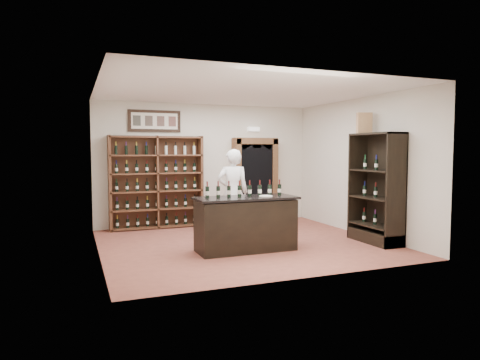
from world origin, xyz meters
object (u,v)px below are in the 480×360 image
Objects in this scene: side_cabinet at (377,205)px; wine_crate at (364,123)px; wine_shelf at (156,182)px; counter_bottle_0 at (207,192)px; tasting_counter at (246,224)px; shopkeeper at (233,192)px.

side_cabinet is 5.12× the size of wine_crate.
wine_shelf is 7.33× the size of counter_bottle_0.
tasting_counter is at bearing -159.95° from wine_crate.
wine_shelf and side_cabinet have the same top height.
tasting_counter is 0.95m from counter_bottle_0.
wine_shelf is at bearing 161.10° from wine_crate.
side_cabinet reaches higher than tasting_counter.
wine_crate is (2.37, -1.42, 1.48)m from shopkeeper.
wine_shelf is 5.12× the size of wine_crate.
shopkeeper is 3.13m from wine_crate.
wine_crate reaches higher than wine_shelf.
shopkeeper is 4.37× the size of wine_crate.
wine_shelf reaches higher than tasting_counter.
wine_crate is at bearing 0.68° from counter_bottle_0.
side_cabinet is 3.03m from shopkeeper.
side_cabinet is (2.72, -0.30, 0.26)m from tasting_counter.
tasting_counter is at bearing 91.54° from shopkeeper.
tasting_counter is at bearing 173.72° from side_cabinet.
shopkeeper is at bearing 167.02° from wine_crate.
tasting_counter is at bearing -4.71° from counter_bottle_0.
side_cabinet is at bearing -6.28° from tasting_counter.
wine_shelf is at bearing 139.79° from side_cabinet.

